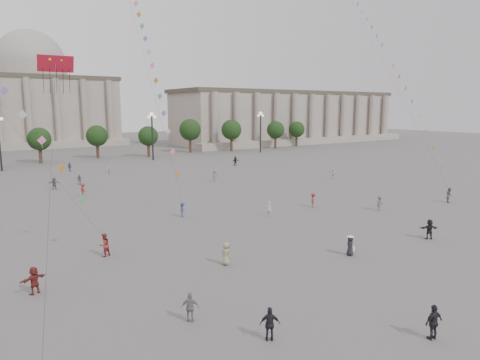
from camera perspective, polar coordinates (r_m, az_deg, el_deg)
ground at (r=32.05m, az=12.44°, el=-11.94°), size 360.00×360.00×0.00m
hall_east at (r=149.82m, az=6.62°, el=8.33°), size 84.00×26.22×17.20m
hall_central at (r=151.27m, az=-25.80°, el=9.66°), size 48.30×34.30×35.50m
tree_row at (r=101.02m, az=-21.28°, el=5.42°), size 137.12×5.12×8.00m
lamp_post_mid_east at (r=97.73m, az=-11.64°, el=6.90°), size 2.00×0.90×10.65m
lamp_post_far_east at (r=112.50m, az=2.76°, el=7.42°), size 2.00×0.90×10.65m
person_crowd_0 at (r=85.04m, az=-21.77°, el=1.63°), size 1.08×0.76×1.70m
person_crowd_3 at (r=42.13m, az=23.93°, el=-6.01°), size 1.73×1.28×1.81m
person_crowd_4 at (r=79.49m, az=-17.09°, el=1.34°), size 1.39×1.36×1.59m
person_crowd_6 at (r=51.62m, az=18.13°, el=-2.91°), size 1.23×0.84×1.76m
person_crowd_7 at (r=73.21m, az=12.32°, el=0.88°), size 1.57×1.05×1.62m
person_crowd_8 at (r=51.32m, az=9.73°, el=-2.66°), size 1.23×1.26×1.73m
person_crowd_9 at (r=87.18m, az=-0.62°, el=2.55°), size 1.77×0.79×1.84m
person_crowd_12 at (r=67.14m, az=-23.53°, el=-0.41°), size 1.73×1.10×1.78m
person_crowd_13 at (r=46.51m, az=3.92°, el=-3.87°), size 0.60×0.70×1.64m
person_crowd_16 at (r=70.06m, az=-20.63°, el=0.06°), size 0.96×0.58×1.53m
person_crowd_17 at (r=60.90m, az=-20.19°, el=-1.20°), size 0.92×1.23×1.69m
person_crowd_18 at (r=68.28m, az=-3.43°, el=0.58°), size 1.26×0.76×1.89m
person_crowd_19 at (r=32.45m, az=-1.86°, el=-9.78°), size 0.77×0.98×1.76m
tourist_1 at (r=22.78m, az=4.02°, el=-18.61°), size 1.11×0.93×1.78m
tourist_2 at (r=30.62m, az=-25.76°, el=-11.96°), size 1.74×1.07×1.79m
tourist_3 at (r=24.61m, az=-6.64°, el=-16.52°), size 1.05×0.91×1.69m
tourist_4 at (r=24.84m, az=24.41°, el=-16.87°), size 1.15×0.61×1.86m
kite_flyer_0 at (r=35.84m, az=-17.64°, el=-8.25°), size 1.12×1.02×1.87m
kite_flyer_1 at (r=46.67m, az=-7.68°, el=-3.92°), size 1.13×1.15×1.59m
kite_flyer_2 at (r=59.22m, az=26.13°, el=-1.82°), size 1.13×1.11×1.84m
hat_person at (r=35.51m, az=14.48°, el=-8.39°), size 0.95×0.91×1.69m
dragon_kite at (r=30.50m, az=-23.31°, el=12.53°), size 3.64×10.17×24.05m
kite_train_east at (r=76.29m, az=17.78°, el=17.38°), size 15.26×34.64×54.32m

